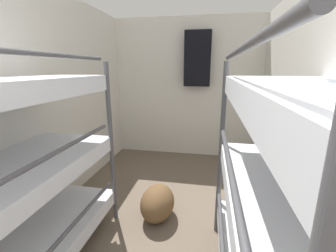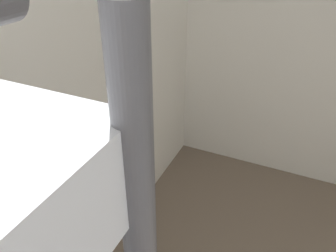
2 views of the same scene
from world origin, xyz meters
The scene contains 0 objects.
Camera 2 is at (-0.38, 2.12, 1.70)m, focal length 35.00 mm.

